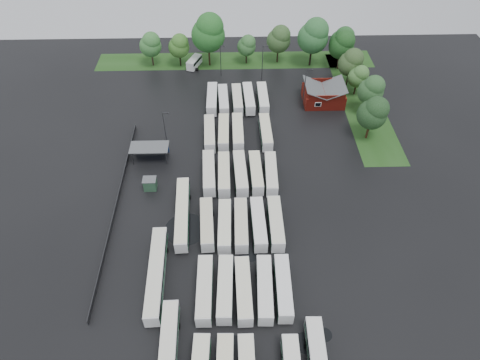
{
  "coord_description": "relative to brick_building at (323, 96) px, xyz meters",
  "views": [
    {
      "loc": [
        0.34,
        -49.24,
        62.11
      ],
      "look_at": [
        2.0,
        12.0,
        2.5
      ],
      "focal_mm": 32.0,
      "sensor_mm": 36.0,
      "label": 1
    }
  ],
  "objects": [
    {
      "name": "tree_north_2",
      "position": [
        -29.16,
        19.56,
        8.02
      ],
      "size": [
        9.27,
        9.27,
        15.36
      ],
      "color": "#342316",
      "rests_on": "ground"
    },
    {
      "name": "bus_r5c1",
      "position": [
        -25.37,
        -1.01,
        -0.17
      ],
      "size": [
        2.8,
        11.16,
        3.08
      ],
      "rotation": [
        0.0,
        0.0,
        0.04
      ],
      "color": "silver",
      "rests_on": "ground"
    },
    {
      "name": "bus_r5c0",
      "position": [
        -28.22,
        -0.57,
        -0.08
      ],
      "size": [
        2.57,
        11.7,
        3.25
      ],
      "rotation": [
        0.0,
        0.0,
        -0.01
      ],
      "color": "silver",
      "rests_on": "ground"
    },
    {
      "name": "bus_r3c3",
      "position": [
        -18.62,
        -27.81,
        -0.17
      ],
      "size": [
        2.66,
        11.16,
        3.09
      ],
      "rotation": [
        0.0,
        0.0,
        0.03
      ],
      "color": "silver",
      "rests_on": "ground"
    },
    {
      "name": "bus_r3c2",
      "position": [
        -21.84,
        -27.95,
        -0.1
      ],
      "size": [
        2.96,
        11.62,
        3.21
      ],
      "rotation": [
        0.0,
        0.0,
        0.05
      ],
      "color": "silver",
      "rests_on": "ground"
    },
    {
      "name": "tree_east_0",
      "position": [
        7.9,
        -15.02,
        5.27
      ],
      "size": [
        6.7,
        6.7,
        11.09
      ],
      "color": "#3B2313",
      "rests_on": "ground"
    },
    {
      "name": "lamp_post_ne",
      "position": [
        -5.4,
        -2.44,
        4.45
      ],
      "size": [
        1.67,
        0.33,
        10.87
      ],
      "color": "#2D2D30",
      "rests_on": "ground"
    },
    {
      "name": "minibus",
      "position": [
        -33.69,
        18.69,
        -0.38
      ],
      "size": [
        4.32,
        6.52,
        2.67
      ],
      "rotation": [
        0.0,
        0.0,
        -0.37
      ],
      "color": "silver",
      "rests_on": "ground"
    },
    {
      "name": "bus_r1c4",
      "position": [
        -15.68,
        -55.0,
        -0.13
      ],
      "size": [
        2.68,
        11.36,
        3.15
      ],
      "rotation": [
        0.0,
        0.0,
        -0.02
      ],
      "color": "silver",
      "rests_on": "ground"
    },
    {
      "name": "lamp_post_back_w",
      "position": [
        -25.93,
        13.43,
        3.39
      ],
      "size": [
        1.39,
        0.27,
        9.05
      ],
      "color": "#2D2D30",
      "rests_on": "ground"
    },
    {
      "name": "ground",
      "position": [
        -24.0,
        -42.77,
        -1.87
      ],
      "size": [
        160.0,
        160.0,
        0.0
      ],
      "primitive_type": "plane",
      "color": "black",
      "rests_on": "ground"
    },
    {
      "name": "tree_east_3",
      "position": [
        7.99,
        7.93,
        4.94
      ],
      "size": [
        6.39,
        6.39,
        10.58
      ],
      "color": "black",
      "rests_on": "ground"
    },
    {
      "name": "west_fence",
      "position": [
        -46.2,
        -34.77,
        -1.27
      ],
      "size": [
        0.1,
        50.0,
        1.2
      ],
      "primitive_type": "cube",
      "color": "#2D2D30",
      "rests_on": "ground"
    },
    {
      "name": "bus_r2c0",
      "position": [
        -28.35,
        -41.34,
        -0.17
      ],
      "size": [
        2.92,
        11.19,
        3.09
      ],
      "rotation": [
        0.0,
        0.0,
        0.05
      ],
      "color": "silver",
      "rests_on": "ground"
    },
    {
      "name": "puddle_2",
      "position": [
        -32.42,
        -41.06,
        -1.86
      ],
      "size": [
        7.88,
        7.88,
        0.01
      ],
      "primitive_type": "cylinder",
      "color": "black",
      "rests_on": "ground"
    },
    {
      "name": "bus_r2c1",
      "position": [
        -25.1,
        -41.84,
        -0.16
      ],
      "size": [
        2.51,
        11.16,
        3.1
      ],
      "rotation": [
        0.0,
        0.0,
        -0.01
      ],
      "color": "silver",
      "rests_on": "ground"
    },
    {
      "name": "tree_north_5",
      "position": [
        -0.42,
        18.73,
        7.17
      ],
      "size": [
        8.48,
        8.48,
        14.04
      ],
      "color": "black",
      "rests_on": "ground"
    },
    {
      "name": "bus_r4c0",
      "position": [
        -28.5,
        -14.52,
        -0.14
      ],
      "size": [
        2.81,
        11.35,
        3.14
      ],
      "rotation": [
        0.0,
        0.0,
        0.04
      ],
      "color": "silver",
      "rests_on": "ground"
    },
    {
      "name": "tree_north_3",
      "position": [
        -18.65,
        20.43,
        3.69
      ],
      "size": [
        5.22,
        5.22,
        8.64
      ],
      "color": "black",
      "rests_on": "ground"
    },
    {
      "name": "bus_r1c1",
      "position": [
        -25.05,
        -54.97,
        -0.12
      ],
      "size": [
        2.79,
        11.51,
        3.18
      ],
      "rotation": [
        0.0,
        0.0,
        -0.03
      ],
      "color": "silver",
      "rests_on": "ground"
    },
    {
      "name": "bus_r1c0",
      "position": [
        -28.33,
        -55.06,
        -0.09
      ],
      "size": [
        2.52,
        11.61,
        3.23
      ],
      "rotation": [
        0.0,
        0.0,
        -0.0
      ],
      "color": "silver",
      "rests_on": "ground"
    },
    {
      "name": "bus_r5c4",
      "position": [
        -15.43,
        -0.45,
        -0.13
      ],
      "size": [
        2.53,
        11.39,
        3.16
      ],
      "rotation": [
        0.0,
        0.0,
        0.01
      ],
      "color": "silver",
      "rests_on": "ground"
    },
    {
      "name": "tree_north_0",
      "position": [
        -45.45,
        19.91,
        4.61
      ],
      "size": [
        6.08,
        6.08,
        10.06
      ],
      "color": "#36261D",
      "rests_on": "ground"
    },
    {
      "name": "bus_r2c4",
      "position": [
        -15.74,
        -41.55,
        -0.11
      ],
      "size": [
        2.48,
        11.5,
        3.2
      ],
      "rotation": [
        0.0,
        0.0,
        -0.0
      ],
      "color": "silver",
      "rests_on": "ground"
    },
    {
      "name": "puddle_1",
      "position": [
        -13.02,
        -63.46,
        -1.86
      ],
      "size": [
        3.48,
        3.48,
        0.01
      ],
      "primitive_type": "cylinder",
      "color": "black",
      "rests_on": "ground"
    },
    {
      "name": "wash_shed",
      "position": [
        -41.2,
        -20.74,
        1.12
      ],
      "size": [
        8.2,
        4.2,
        3.58
      ],
      "color": "#2D2D30",
      "rests_on": "ground"
    },
    {
      "name": "bus_r1c2",
      "position": [
        -22.09,
        -55.33,
        -0.12
      ],
      "size": [
        2.67,
        11.44,
        3.17
      ],
      "rotation": [
        0.0,
        0.0,
        0.02
      ],
      "color": "silver",
      "rests_on": "ground"
    },
    {
      "name": "artic_bus_west_a",
      "position": [
        -33.18,
        -66.03,
        -0.12
      ],
      "size": [
        2.8,
        17.02,
        3.15
      ],
      "rotation": [
        0.0,
        0.0,
        0.02
      ],
      "color": "silver",
      "rests_on": "ground"
    },
    {
      "name": "bus_r3c4",
      "position": [
        -15.54,
        -28.21,
        -0.16
      ],
      "size": [
        2.72,
        11.21,
        3.1
      ],
      "rotation": [
        0.0,
        0.0,
        -0.03
      ],
      "color": "silver",
      "rests_on": "ground"
    },
    {
      "name": "bus_r4c2",
      "position": [
        -22.05,
        -14.21,
        -0.11
      ],
      "size": [
        2.51,
        11.51,
        3.2
      ],
      "rotation": [
        0.0,
        0.0,
        0.01
      ],
      "color": "silver",
      "rests_on": "ground"
    },
    {
      "name": "lamp_post_back_e",
      "position": [
        -14.81,
        10.63,
        4.15
      ],
      "size": [
        1.59,
        0.31,
        10.35
      ],
      "color": "#2D2D30",
      "rests_on": "ground"
    },
    {
      "name": "bus_r3c1",
      "position": [
        -25.22,
        -28.12,
        -0.14
      ],
      "size": [
        2.5,
        11.32,
        3.14
      ],
      "rotation": [
        0.0,
        0.0,
        0.01
      ],
      "color": "silver",
      "rests_on": "ground"
    },
    {
      "name": "bus_r2c2",
      "position": [
        -22.1,
        -41.72,
        -0.14
      ],
      "size": [
        2.51,
        11.29,
        3.14
      ],
      "rotation": [
        0.0,
        0.0,
        -0.01
      ],
      "color": "silver",
      "rests_on": "ground"
    },
    {
      "name": "tree_east_2",
      "position": [
        9.11,
        3.27,
        3.54
      ],
      "size": [
        5.11,
        5.08,
        8.41
      ],
      "color": "black",
      "rests_on": "ground"
    },
    {
      "name": "bus_r5c3",
      "position": [
        -18.99,
        -0.5,
        -0.12
      ],
      "size": [
        2.87,
        11.49,
        3.17
      ],
      "rotation": [
        0.0,
        0.0,
        0.04
      ],
      "color": "silver",
      "rests_on": "ground"
    },
    {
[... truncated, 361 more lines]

